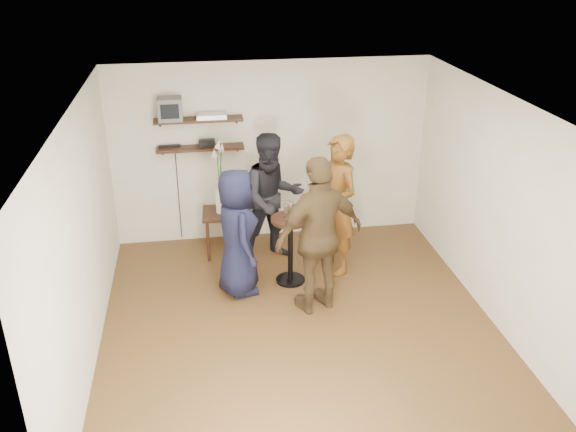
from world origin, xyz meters
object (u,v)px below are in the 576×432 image
object	(u,v)px
crt_monitor	(170,109)
person_plaid	(337,205)
drinks_table	(290,241)
person_navy	(237,233)
person_brown	(319,236)
person_dark	(273,198)
dvd_deck	(211,116)
radio	(207,143)
side_table	(222,219)

from	to	relation	value
crt_monitor	person_plaid	distance (m)	2.57
drinks_table	person_plaid	bearing A→B (deg)	19.35
person_navy	crt_monitor	bearing A→B (deg)	17.12
person_brown	person_dark	bearing A→B (deg)	-94.27
person_navy	drinks_table	bearing A→B (deg)	-90.00
dvd_deck	radio	world-z (taller)	dvd_deck
drinks_table	person_brown	distance (m)	0.79
drinks_table	side_table	bearing A→B (deg)	131.68
crt_monitor	person_brown	bearing A→B (deg)	-49.69
person_navy	person_brown	bearing A→B (deg)	-130.28
radio	person_dark	size ratio (longest dim) A/B	0.12
crt_monitor	radio	distance (m)	0.68
crt_monitor	person_brown	world-z (taller)	crt_monitor
crt_monitor	person_navy	world-z (taller)	crt_monitor
drinks_table	person_navy	size ratio (longest dim) A/B	0.55
person_plaid	person_brown	distance (m)	0.98
side_table	person_navy	xyz separation A→B (m)	(0.13, -1.04, 0.28)
side_table	person_navy	size ratio (longest dim) A/B	0.39
dvd_deck	side_table	xyz separation A→B (m)	(0.06, -0.38, -1.37)
person_dark	person_brown	distance (m)	1.38
drinks_table	person_dark	bearing A→B (deg)	101.23
radio	person_dark	xyz separation A→B (m)	(0.82, -0.62, -0.62)
crt_monitor	person_navy	distance (m)	2.00
drinks_table	crt_monitor	bearing A→B (deg)	137.56
radio	side_table	distance (m)	1.07
crt_monitor	person_plaid	xyz separation A→B (m)	(2.07, -1.07, -1.08)
crt_monitor	person_dark	xyz separation A→B (m)	(1.28, -0.62, -1.12)
person_navy	person_brown	distance (m)	1.07
dvd_deck	person_navy	world-z (taller)	dvd_deck
crt_monitor	radio	size ratio (longest dim) A/B	1.45
dvd_deck	drinks_table	distance (m)	2.05
side_table	person_plaid	distance (m)	1.67
radio	person_navy	xyz separation A→B (m)	(0.28, -1.42, -0.70)
person_plaid	person_dark	xyz separation A→B (m)	(-0.79, 0.45, -0.04)
person_plaid	person_brown	size ratio (longest dim) A/B	0.97
person_plaid	person_dark	bearing A→B (deg)	-139.06
person_plaid	side_table	bearing A→B (deg)	-134.41
drinks_table	person_plaid	world-z (taller)	person_plaid
person_navy	radio	bearing A→B (deg)	0.74
side_table	person_dark	size ratio (longest dim) A/B	0.35
crt_monitor	drinks_table	xyz separation A→B (m)	(1.42, -1.30, -1.44)
radio	person_dark	distance (m)	1.20
drinks_table	person_dark	size ratio (longest dim) A/B	0.50
person_plaid	person_navy	size ratio (longest dim) A/B	1.15
crt_monitor	person_brown	distance (m)	2.76
crt_monitor	radio	bearing A→B (deg)	0.00
crt_monitor	person_dark	distance (m)	1.81
drinks_table	person_plaid	size ratio (longest dim) A/B	0.48
radio	side_table	xyz separation A→B (m)	(0.14, -0.38, -0.99)
dvd_deck	person_brown	size ratio (longest dim) A/B	0.21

